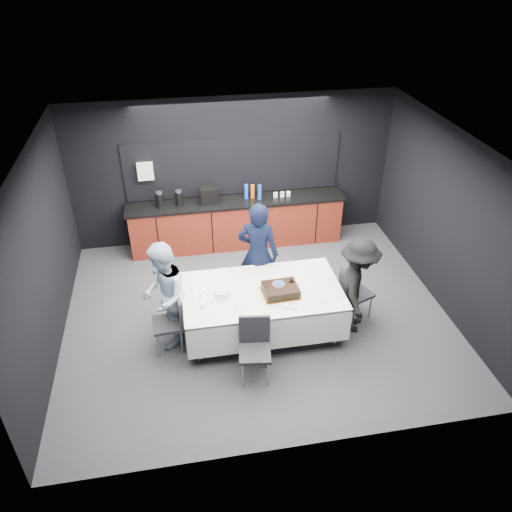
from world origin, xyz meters
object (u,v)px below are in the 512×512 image
Objects in this scene: chair_left at (173,318)px; chair_near at (255,344)px; chair_right at (353,290)px; person_center at (258,254)px; person_left at (164,296)px; champagne_flute at (201,298)px; cake_assembly at (281,290)px; plate_stack at (222,293)px; person_right at (357,286)px; party_table at (262,298)px.

chair_near is (1.06, -0.72, 0.00)m from chair_left.
chair_left is 1.00× the size of chair_right.
person_center is at bearing 78.03° from chair_near.
champagne_flute is at bearing 65.43° from person_left.
person_center is at bearing 121.08° from person_left.
cake_assembly reaches higher than plate_stack.
cake_assembly is 0.92m from person_center.
chair_left is at bearing 106.60° from person_right.
chair_left and chair_right have the same top height.
chair_near is at bearing -125.52° from cake_assembly.
cake_assembly is 1.16m from person_right.
person_left reaches higher than chair_left.
chair_left is at bearing 55.01° from person_center.
chair_right is (2.76, 0.18, 0.00)m from chair_left.
champagne_flute is (-0.91, -0.24, 0.30)m from party_table.
plate_stack is 0.15× the size of person_right.
chair_right is at bearing 3.68° from chair_left.
person_center is (1.41, 0.90, 0.36)m from chair_left.
chair_right is at bearing 2.42° from party_table.
cake_assembly is at bearing 54.48° from chair_near.
person_left is (-0.50, 0.28, -0.11)m from champagne_flute.
person_center is at bearing 100.09° from cake_assembly.
party_table is at bearing 72.86° from chair_near.
party_table is at bearing 152.29° from cake_assembly.
party_table is at bearing -177.58° from chair_right.
chair_left is 0.59× the size of person_right.
champagne_flute is 0.14× the size of person_right.
chair_near is (-0.50, -0.71, -0.31)m from cake_assembly.
chair_right reaches higher than party_table.
person_center reaches higher than chair_right.
chair_right is (1.44, 0.06, -0.11)m from party_table.
party_table is 4.22× the size of cake_assembly.
person_center reaches higher than champagne_flute.
champagne_flute is at bearing -146.44° from plate_stack.
person_left is at bearing 175.09° from plate_stack.
party_table is 1.30× the size of person_center.
chair_near is at bearing -107.14° from party_table.
plate_stack is 0.83m from person_left.
person_left is at bearing 174.18° from cake_assembly.
plate_stack is 2.05m from chair_right.
party_table is 1.41m from person_right.
person_right is (1.66, 0.68, 0.24)m from chair_near.
champagne_flute is at bearing -174.34° from cake_assembly.
person_center is (0.99, 1.02, -0.04)m from champagne_flute.
champagne_flute is at bearing -164.93° from party_table.
cake_assembly is 0.31× the size of person_center.
cake_assembly is at bearing -0.47° from chair_left.
person_left reaches higher than champagne_flute.
person_left is at bearing 150.71° from champagne_flute.
chair_near is at bearing -152.14° from chair_right.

